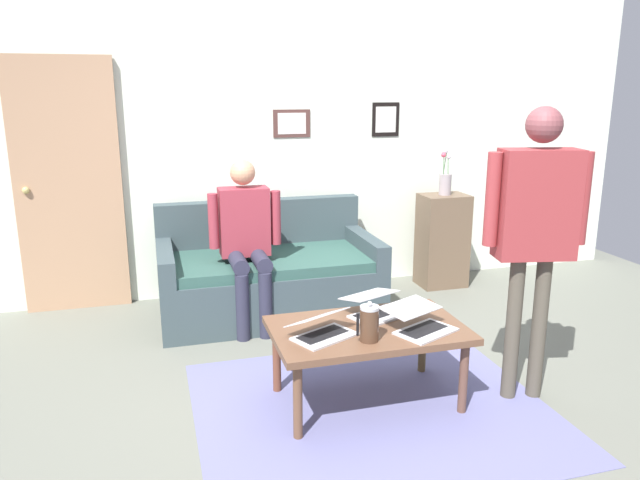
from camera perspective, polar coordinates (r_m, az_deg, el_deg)
The scene contains 14 objects.
ground_plane at distance 3.71m, azimuth 2.61°, elevation -14.92°, with size 7.68×7.68×0.00m, color slate.
area_rug at distance 3.63m, azimuth 4.94°, elevation -15.56°, with size 2.00×1.72×0.01m, color slate.
back_wall at distance 5.39m, azimuth -4.72°, elevation 9.34°, with size 7.04×0.11×2.70m.
interior_door at distance 5.27m, azimuth -22.61°, elevation 4.62°, with size 0.82×0.09×2.05m.
couch at distance 4.95m, azimuth -4.90°, elevation -3.46°, with size 1.73×0.93×0.88m.
coffee_table at distance 3.53m, azimuth 4.51°, elevation -8.91°, with size 1.11×0.67×0.47m.
laptop_left at distance 3.49m, azimuth 9.44°, elevation -7.71°, with size 0.44×0.44×0.13m.
laptop_center at distance 3.36m, azimuth 0.18°, elevation -8.44°, with size 0.42×0.38×0.15m.
laptop_right at distance 3.68m, azimuth 5.25°, elevation -6.41°, with size 0.42×0.40×0.13m.
french_press at distance 3.30m, azimuth 4.66°, elevation -7.84°, with size 0.12×0.10×0.23m.
side_shelf at distance 5.70m, azimuth 11.46°, elevation -0.04°, with size 0.42×0.32×0.86m.
flower_vase at distance 5.59m, azimuth 11.72°, elevation 5.47°, with size 0.11×0.12×0.42m.
person_standing at distance 3.59m, azimuth 19.69°, elevation 1.95°, with size 0.60×0.28×1.71m.
person_seated at distance 4.59m, azimuth -6.98°, elevation 0.54°, with size 0.55×0.51×1.28m.
Camera 1 is at (1.04, 3.07, 1.81)m, focal length 33.93 mm.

